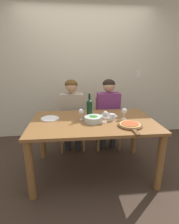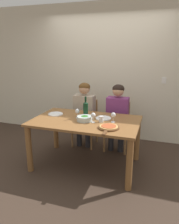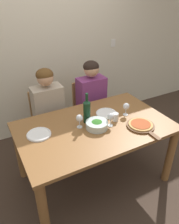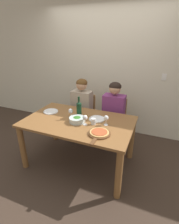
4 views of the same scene
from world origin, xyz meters
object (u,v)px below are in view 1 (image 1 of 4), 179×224
at_px(person_woman, 72,109).
at_px(wine_glass_left, 81,112).
at_px(wine_bottle, 89,108).
at_px(broccoli_bowl, 93,119).
at_px(person_man, 108,108).
at_px(wine_glass_right, 124,112).
at_px(wine_glass_centre, 105,115).
at_px(dinner_plate_right, 109,116).
at_px(water_tumbler, 112,117).
at_px(chair_left, 72,121).
at_px(dinner_plate_left, 50,118).
at_px(chair_right, 107,120).
at_px(pizza_on_board, 130,125).

distance_m(person_woman, wine_glass_left, 0.67).
bearing_deg(wine_glass_left, person_woman, 100.50).
bearing_deg(wine_bottle, broccoli_bowl, -76.32).
xyz_separation_m(person_man, wine_glass_right, (0.07, -0.67, 0.13)).
bearing_deg(wine_glass_centre, dinner_plate_right, 67.27).
bearing_deg(wine_glass_left, wine_bottle, 25.87).
height_order(wine_bottle, wine_glass_left, wine_bottle).
height_order(wine_glass_centre, water_tumbler, wine_glass_centre).
height_order(person_man, wine_glass_centre, person_man).
height_order(chair_left, dinner_plate_right, chair_left).
relative_size(person_woman, person_man, 1.00).
relative_size(chair_left, broccoli_bowl, 3.75).
bearing_deg(dinner_plate_left, wine_glass_right, -5.39).
bearing_deg(chair_right, pizza_on_board, -86.37).
distance_m(chair_left, wine_bottle, 0.85).
height_order(person_woman, wine_glass_right, person_woman).
bearing_deg(water_tumbler, chair_right, 82.91).
distance_m(pizza_on_board, wine_glass_centre, 0.34).
xyz_separation_m(person_man, wine_glass_left, (-0.51, -0.65, 0.13)).
relative_size(person_man, water_tumbler, 13.59).
distance_m(chair_left, dinner_plate_left, 0.80).
relative_size(chair_left, wine_glass_left, 5.82).
distance_m(chair_right, person_man, 0.28).
height_order(pizza_on_board, wine_glass_centre, wine_glass_centre).
height_order(chair_left, wine_glass_centre, wine_glass_centre).
height_order(person_man, wine_glass_right, person_man).
bearing_deg(person_woman, wine_glass_left, -79.50).
height_order(chair_right, water_tumbler, chair_right).
bearing_deg(chair_left, wine_bottle, -71.24).
bearing_deg(water_tumbler, pizza_on_board, -53.88).
bearing_deg(water_tumbler, person_man, 81.87).
relative_size(chair_right, wine_glass_left, 5.82).
distance_m(dinner_plate_left, wine_glass_centre, 0.75).
bearing_deg(dinner_plate_right, water_tumbler, -87.05).
height_order(broccoli_bowl, wine_glass_right, wine_glass_right).
bearing_deg(water_tumbler, broccoli_bowl, -174.20).
bearing_deg(wine_glass_right, wine_bottle, 170.02).
distance_m(person_man, wine_glass_right, 0.69).
distance_m(pizza_on_board, water_tumbler, 0.29).
xyz_separation_m(chair_left, broccoli_bowl, (0.27, -0.85, 0.32)).
bearing_deg(wine_glass_centre, wine_glass_right, 20.77).
bearing_deg(chair_right, dinner_plate_left, -143.47).
relative_size(chair_left, person_man, 0.72).
bearing_deg(wine_glass_centre, wine_glass_left, 156.66).
bearing_deg(pizza_on_board, dinner_plate_left, 159.48).
relative_size(dinner_plate_left, wine_glass_left, 1.62).
bearing_deg(chair_right, wine_glass_right, -84.83).
xyz_separation_m(dinner_plate_right, water_tumbler, (0.01, -0.17, 0.04)).
height_order(dinner_plate_right, wine_glass_centre, wine_glass_centre).
bearing_deg(wine_glass_right, chair_right, 95.17).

